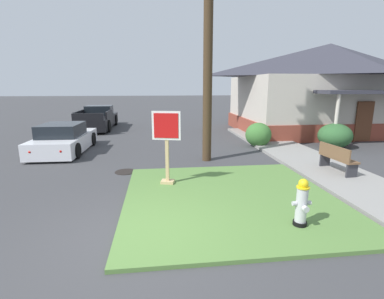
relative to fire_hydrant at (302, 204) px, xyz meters
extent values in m
plane|color=#3D3D3F|center=(-3.14, 0.06, -0.54)|extent=(160.00, 160.00, 0.00)
cube|color=#567F3D|center=(-1.02, 1.66, -0.50)|extent=(5.22, 5.28, 0.08)
cube|color=gray|center=(2.79, 5.33, -0.48)|extent=(2.20, 14.70, 0.12)
cylinder|color=black|center=(0.00, 0.00, -0.42)|extent=(0.28, 0.28, 0.08)
cylinder|color=#BCBCC1|center=(0.00, 0.00, -0.03)|extent=(0.22, 0.22, 0.70)
cylinder|color=yellow|center=(0.00, 0.00, 0.34)|extent=(0.25, 0.25, 0.03)
sphere|color=yellow|center=(0.00, 0.00, 0.41)|extent=(0.19, 0.19, 0.19)
cube|color=yellow|center=(0.00, 0.00, 0.48)|extent=(0.04, 0.04, 0.04)
cylinder|color=#BCBCC1|center=(-0.15, 0.00, 0.01)|extent=(0.08, 0.09, 0.09)
cylinder|color=#BCBCC1|center=(0.15, 0.00, 0.01)|extent=(0.08, 0.09, 0.09)
cylinder|color=#BCBCC1|center=(0.00, -0.16, -0.04)|extent=(0.12, 0.09, 0.12)
cube|color=tan|center=(-2.54, 2.82, 0.54)|extent=(0.11, 0.11, 1.99)
cube|color=tan|center=(-2.54, 2.82, -0.42)|extent=(0.42, 0.36, 0.08)
cube|color=white|center=(-2.55, 2.77, 1.20)|extent=(0.77, 0.20, 0.79)
cube|color=red|center=(-2.55, 2.75, 1.20)|extent=(0.66, 0.17, 0.68)
cylinder|color=black|center=(-3.88, 4.29, -0.53)|extent=(0.70, 0.70, 0.02)
cube|color=silver|center=(-6.81, 7.65, -0.13)|extent=(1.89, 4.14, 0.64)
cube|color=black|center=(-6.82, 7.44, 0.43)|extent=(1.59, 1.92, 0.56)
cylinder|color=black|center=(-7.64, 8.94, -0.23)|extent=(0.23, 0.62, 0.62)
cylinder|color=black|center=(-5.94, 8.90, -0.23)|extent=(0.23, 0.62, 0.62)
cylinder|color=black|center=(-7.69, 6.39, -0.23)|extent=(0.23, 0.62, 0.62)
cylinder|color=black|center=(-5.99, 6.36, -0.23)|extent=(0.23, 0.62, 0.62)
sphere|color=white|center=(-7.31, 9.66, -0.07)|extent=(0.14, 0.14, 0.14)
sphere|color=red|center=(-7.40, 5.65, -0.07)|extent=(0.12, 0.12, 0.12)
sphere|color=white|center=(-6.23, 9.64, -0.07)|extent=(0.14, 0.14, 0.14)
sphere|color=red|center=(-6.32, 5.62, -0.07)|extent=(0.12, 0.12, 0.12)
cube|color=black|center=(-6.77, 14.45, -0.04)|extent=(2.01, 5.62, 0.68)
cube|color=black|center=(-6.78, 15.23, 0.60)|extent=(1.72, 1.48, 0.68)
cube|color=black|center=(-7.67, 13.46, 0.52)|extent=(0.13, 2.35, 0.44)
cube|color=black|center=(-5.84, 13.48, 0.52)|extent=(0.13, 2.35, 0.44)
cube|color=black|center=(-6.73, 11.70, 0.52)|extent=(1.74, 0.12, 0.44)
cylinder|color=black|center=(-7.70, 16.11, -0.16)|extent=(0.27, 0.76, 0.76)
cylinder|color=black|center=(-5.88, 16.14, -0.16)|extent=(0.27, 0.76, 0.76)
cylinder|color=black|center=(-7.66, 12.76, -0.16)|extent=(0.27, 0.76, 0.76)
cylinder|color=black|center=(-5.84, 12.78, -0.16)|extent=(0.27, 0.76, 0.76)
cube|color=brown|center=(2.91, 3.17, 0.02)|extent=(0.49, 1.44, 0.06)
cube|color=brown|center=(2.73, 3.16, 0.24)|extent=(0.14, 1.42, 0.38)
cube|color=#2D2D33|center=(2.95, 2.54, -0.21)|extent=(0.36, 0.08, 0.41)
cube|color=#2D2D33|center=(2.87, 3.80, -0.21)|extent=(0.36, 0.08, 0.41)
cylinder|color=#42301E|center=(-0.94, 5.47, 3.91)|extent=(0.34, 0.34, 8.89)
cube|color=brown|center=(7.60, 11.70, -0.09)|extent=(10.47, 7.04, 0.90)
cube|color=beige|center=(7.60, 11.70, 1.59)|extent=(10.26, 6.89, 2.47)
pyramid|color=#33333D|center=(7.60, 11.70, 3.78)|extent=(10.99, 7.39, 1.90)
cube|color=#33333D|center=(7.60, 7.48, 1.98)|extent=(5.76, 1.40, 0.16)
cylinder|color=beige|center=(5.25, 6.93, 0.72)|extent=(0.16, 0.16, 2.52)
cube|color=brown|center=(7.60, 8.16, 0.51)|extent=(0.90, 0.06, 2.00)
ellipsoid|color=#2E5B2F|center=(5.29, 6.96, 0.03)|extent=(1.49, 1.49, 1.13)
ellipsoid|color=#3B7031|center=(1.90, 7.68, 0.02)|extent=(1.20, 1.20, 1.12)
camera|label=1|loc=(-2.76, -4.84, 2.26)|focal=26.21mm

